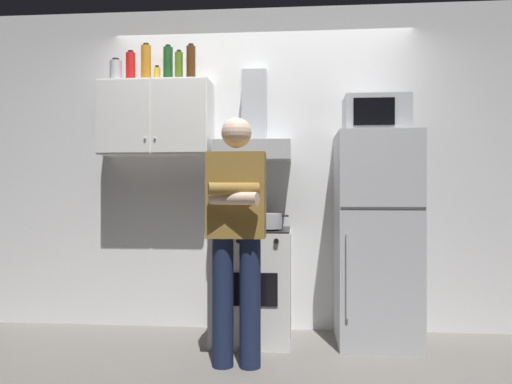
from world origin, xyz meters
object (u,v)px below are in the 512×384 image
at_px(stove_oven, 252,284).
at_px(bottle_wine_green, 168,65).
at_px(range_hood, 254,137).
at_px(person_standing, 236,230).
at_px(bottle_spice_jar, 157,75).
at_px(microwave, 376,115).
at_px(bottle_rum_dark, 191,63).
at_px(cooking_pot, 268,221).
at_px(bottle_canister_steel, 116,71).
at_px(bottle_liquor_amber, 146,64).
at_px(bottle_olive_oil, 179,67).
at_px(bottle_soda_red, 131,68).
at_px(upper_cabinet, 157,119).
at_px(refrigerator, 376,238).

distance_m(stove_oven, bottle_wine_green, 1.91).
relative_size(range_hood, person_standing, 0.46).
relative_size(stove_oven, bottle_spice_jar, 6.28).
bearing_deg(microwave, bottle_rum_dark, 176.78).
distance_m(cooking_pot, bottle_canister_steel, 1.77).
bearing_deg(bottle_canister_steel, bottle_liquor_amber, 2.68).
relative_size(bottle_wine_green, bottle_olive_oil, 1.23).
height_order(bottle_wine_green, bottle_soda_red, bottle_wine_green).
distance_m(cooking_pot, bottle_liquor_amber, 1.65).
bearing_deg(bottle_canister_steel, stove_oven, -5.85).
distance_m(person_standing, cooking_pot, 0.52).
distance_m(upper_cabinet, person_standing, 1.35).
xyz_separation_m(bottle_wine_green, bottle_soda_red, (-0.31, -0.01, -0.02)).
height_order(range_hood, bottle_soda_red, bottle_soda_red).
distance_m(stove_oven, person_standing, 0.77).
bearing_deg(person_standing, bottle_olive_oil, 128.28).
xyz_separation_m(microwave, bottle_soda_red, (-1.97, 0.11, 0.44)).
bearing_deg(person_standing, range_hood, 86.09).
height_order(upper_cabinet, bottle_spice_jar, bottle_spice_jar).
distance_m(upper_cabinet, bottle_liquor_amber, 0.46).
bearing_deg(bottle_rum_dark, stove_oven, -11.26).
bearing_deg(bottle_rum_dark, upper_cabinet, 175.26).
height_order(cooking_pot, bottle_liquor_amber, bottle_liquor_amber).
bearing_deg(bottle_canister_steel, bottle_soda_red, 6.57).
relative_size(range_hood, bottle_soda_red, 2.82).
distance_m(microwave, bottle_olive_oil, 1.62).
bearing_deg(microwave, bottle_canister_steel, 177.32).
relative_size(cooking_pot, bottle_soda_red, 1.16).
relative_size(range_hood, bottle_spice_jar, 5.39).
bearing_deg(bottle_soda_red, bottle_olive_oil, -4.26).
bearing_deg(bottle_canister_steel, microwave, -2.68).
xyz_separation_m(refrigerator, bottle_wine_green, (-1.66, 0.14, 1.40)).
relative_size(bottle_canister_steel, bottle_rum_dark, 0.67).
height_order(bottle_canister_steel, bottle_spice_jar, bottle_canister_steel).
height_order(bottle_soda_red, bottle_spice_jar, bottle_soda_red).
bearing_deg(microwave, upper_cabinet, 176.52).
bearing_deg(upper_cabinet, bottle_wine_green, 12.20).
relative_size(upper_cabinet, bottle_soda_red, 3.38).
distance_m(person_standing, bottle_liquor_amber, 1.71).
bearing_deg(microwave, bottle_spice_jar, 176.18).
height_order(stove_oven, refrigerator, refrigerator).
xyz_separation_m(upper_cabinet, stove_oven, (0.80, -0.13, -1.32)).
xyz_separation_m(microwave, person_standing, (-1.00, -0.62, -0.84)).
bearing_deg(range_hood, microwave, -6.46).
bearing_deg(bottle_soda_red, stove_oven, -7.31).
xyz_separation_m(refrigerator, bottle_liquor_amber, (-1.84, 0.13, 1.40)).
bearing_deg(stove_oven, range_hood, 90.00).
height_order(refrigerator, bottle_olive_oil, bottle_olive_oil).
bearing_deg(cooking_pot, stove_oven, 137.51).
bearing_deg(bottle_soda_red, bottle_canister_steel, -173.43).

